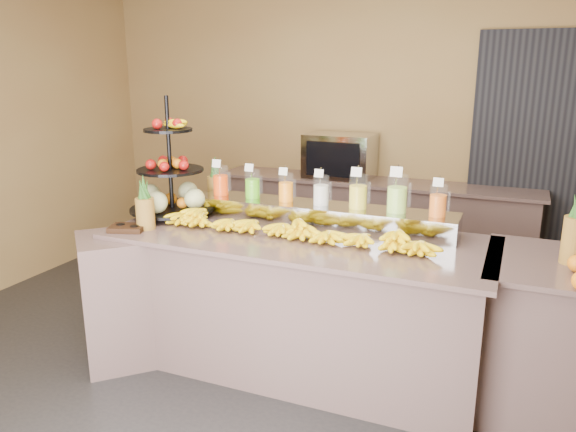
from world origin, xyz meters
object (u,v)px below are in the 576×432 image
Objects in this scene: banana_heap at (293,227)px; fruit_stand at (176,186)px; pitcher_tray at (321,215)px; condiment_caddy at (128,228)px; oven_warmer at (340,156)px.

fruit_stand is at bearing 172.04° from banana_heap.
condiment_caddy is (-1.16, -0.61, -0.06)m from pitcher_tray.
pitcher_tray is 2.86× the size of oven_warmer.
pitcher_tray is 2.13× the size of fruit_stand.
pitcher_tray is at bearing 27.93° from condiment_caddy.
banana_heap is 2.97× the size of oven_warmer.
fruit_stand is 1.34× the size of oven_warmer.
banana_heap reaches higher than condiment_caddy.
condiment_caddy is at bearing -163.25° from banana_heap.
condiment_caddy is (-0.09, -0.46, -0.20)m from fruit_stand.
fruit_stand is (-0.98, 0.14, 0.16)m from banana_heap.
pitcher_tray is at bearing 13.46° from fruit_stand.
pitcher_tray is 1.31m from condiment_caddy.
fruit_stand is 3.80× the size of condiment_caddy.
condiment_caddy is 2.41m from oven_warmer.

